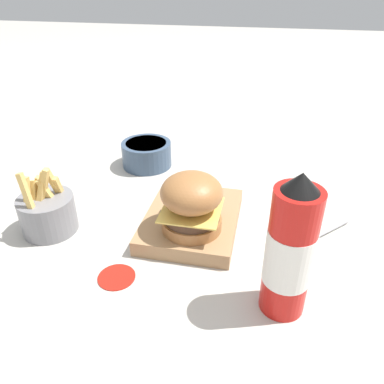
{
  "coord_description": "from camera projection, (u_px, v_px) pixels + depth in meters",
  "views": [
    {
      "loc": [
        -0.64,
        -0.08,
        0.45
      ],
      "look_at": [
        -0.04,
        0.05,
        0.08
      ],
      "focal_mm": 35.0,
      "sensor_mm": 36.0,
      "label": 1
    }
  ],
  "objects": [
    {
      "name": "fries_basket",
      "position": [
        48.0,
        212.0,
        0.73
      ],
      "size": [
        0.11,
        0.11,
        0.14
      ],
      "color": "slate",
      "rests_on": "ground_plane"
    },
    {
      "name": "ground_plane",
      "position": [
        219.0,
        218.0,
        0.78
      ],
      "size": [
        6.0,
        6.0,
        0.0
      ],
      "primitive_type": "plane",
      "color": "#B7B2A8"
    },
    {
      "name": "ketchup_puddle",
      "position": [
        117.0,
        277.0,
        0.63
      ],
      "size": [
        0.06,
        0.06,
        0.0
      ],
      "color": "#B21E14",
      "rests_on": "ground_plane"
    },
    {
      "name": "serving_board",
      "position": [
        192.0,
        220.0,
        0.75
      ],
      "size": [
        0.23,
        0.18,
        0.03
      ],
      "color": "#A37A51",
      "rests_on": "ground_plane"
    },
    {
      "name": "spoon",
      "position": [
        312.0,
        239.0,
        0.71
      ],
      "size": [
        0.12,
        0.12,
        0.01
      ],
      "rotation": [
        0.0,
        0.0,
        2.37
      ],
      "color": "#B2B2B7",
      "rests_on": "ground_plane"
    },
    {
      "name": "side_bowl",
      "position": [
        147.0,
        154.0,
        0.97
      ],
      "size": [
        0.13,
        0.13,
        0.06
      ],
      "color": "#384C66",
      "rests_on": "ground_plane"
    },
    {
      "name": "burger",
      "position": [
        192.0,
        202.0,
        0.67
      ],
      "size": [
        0.11,
        0.11,
        0.11
      ],
      "color": "#9E6638",
      "rests_on": "serving_board"
    },
    {
      "name": "ketchup_bottle",
      "position": [
        290.0,
        251.0,
        0.52
      ],
      "size": [
        0.07,
        0.07,
        0.23
      ],
      "color": "red",
      "rests_on": "ground_plane"
    }
  ]
}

